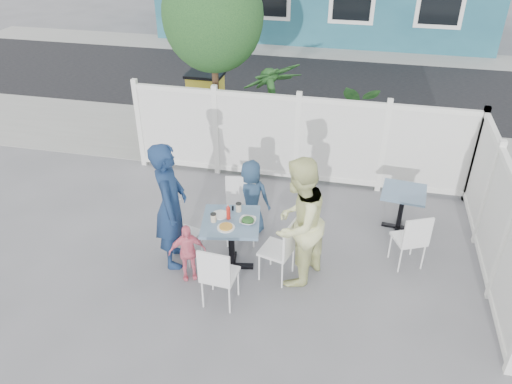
% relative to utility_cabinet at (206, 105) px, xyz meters
% --- Properties ---
extents(ground, '(80.00, 80.00, 0.00)m').
position_rel_utility_cabinet_xyz_m(ground, '(2.04, -4.00, -0.63)').
color(ground, slate).
extents(near_sidewalk, '(24.00, 2.60, 0.01)m').
position_rel_utility_cabinet_xyz_m(near_sidewalk, '(2.04, -0.20, -0.62)').
color(near_sidewalk, gray).
rests_on(near_sidewalk, ground).
extents(street, '(24.00, 5.00, 0.01)m').
position_rel_utility_cabinet_xyz_m(street, '(2.04, 3.50, -0.63)').
color(street, black).
rests_on(street, ground).
extents(far_sidewalk, '(24.00, 1.60, 0.01)m').
position_rel_utility_cabinet_xyz_m(far_sidewalk, '(2.04, 6.60, -0.62)').
color(far_sidewalk, gray).
rests_on(far_sidewalk, ground).
extents(fence_back, '(5.86, 0.08, 1.60)m').
position_rel_utility_cabinet_xyz_m(fence_back, '(2.14, -1.60, 0.15)').
color(fence_back, white).
rests_on(fence_back, ground).
extents(fence_right, '(0.08, 3.66, 1.60)m').
position_rel_utility_cabinet_xyz_m(fence_right, '(5.04, -3.40, 0.15)').
color(fence_right, white).
rests_on(fence_right, ground).
extents(tree, '(1.80, 1.62, 3.59)m').
position_rel_utility_cabinet_xyz_m(tree, '(0.44, -0.70, 1.96)').
color(tree, '#382316').
rests_on(tree, ground).
extents(utility_cabinet, '(0.69, 0.49, 1.26)m').
position_rel_utility_cabinet_xyz_m(utility_cabinet, '(0.00, 0.00, 0.00)').
color(utility_cabinet, gold).
rests_on(utility_cabinet, ground).
extents(potted_shrub_a, '(1.54, 1.54, 1.95)m').
position_rel_utility_cabinet_xyz_m(potted_shrub_a, '(1.60, -0.90, 0.34)').
color(potted_shrub_a, '#17391D').
rests_on(potted_shrub_a, ground).
extents(potted_shrub_b, '(1.45, 1.31, 1.41)m').
position_rel_utility_cabinet_xyz_m(potted_shrub_b, '(3.24, -1.00, 0.07)').
color(potted_shrub_b, '#17391D').
rests_on(potted_shrub_b, ground).
extents(main_table, '(0.87, 0.87, 0.80)m').
position_rel_utility_cabinet_xyz_m(main_table, '(1.63, -4.15, -0.01)').
color(main_table, teal).
rests_on(main_table, ground).
extents(spare_table, '(0.70, 0.70, 0.67)m').
position_rel_utility_cabinet_xyz_m(spare_table, '(3.92, -2.69, -0.11)').
color(spare_table, teal).
rests_on(spare_table, ground).
extents(chair_left, '(0.46, 0.46, 0.84)m').
position_rel_utility_cabinet_xyz_m(chair_left, '(0.88, -4.07, -0.14)').
color(chair_left, white).
rests_on(chair_left, ground).
extents(chair_right, '(0.49, 0.50, 0.91)m').
position_rel_utility_cabinet_xyz_m(chair_right, '(2.34, -4.21, -0.10)').
color(chair_right, white).
rests_on(chair_right, ground).
extents(chair_back, '(0.52, 0.51, 0.98)m').
position_rel_utility_cabinet_xyz_m(chair_back, '(1.58, -3.42, -0.06)').
color(chair_back, white).
rests_on(chair_back, ground).
extents(chair_near, '(0.44, 0.43, 0.91)m').
position_rel_utility_cabinet_xyz_m(chair_near, '(1.66, -4.90, -0.10)').
color(chair_near, white).
rests_on(chair_near, ground).
extents(chair_spare, '(0.52, 0.51, 0.87)m').
position_rel_utility_cabinet_xyz_m(chair_spare, '(4.02, -3.61, -0.12)').
color(chair_spare, white).
rests_on(chair_spare, ground).
extents(man, '(0.59, 0.76, 1.83)m').
position_rel_utility_cabinet_xyz_m(man, '(0.81, -4.16, 0.29)').
color(man, navy).
rests_on(man, ground).
extents(woman, '(0.96, 1.07, 1.80)m').
position_rel_utility_cabinet_xyz_m(woman, '(2.52, -4.16, 0.27)').
color(woman, '#D2DA54').
rests_on(woman, ground).
extents(boy, '(0.61, 0.43, 1.18)m').
position_rel_utility_cabinet_xyz_m(boy, '(1.69, -3.22, -0.04)').
color(boy, navy).
rests_on(boy, ground).
extents(toddler, '(0.54, 0.39, 0.84)m').
position_rel_utility_cabinet_xyz_m(toddler, '(1.11, -4.46, -0.21)').
color(toddler, pink).
rests_on(toddler, ground).
extents(plate_main, '(0.23, 0.23, 0.01)m').
position_rel_utility_cabinet_xyz_m(plate_main, '(1.62, -4.32, 0.17)').
color(plate_main, white).
rests_on(plate_main, main_table).
extents(plate_side, '(0.22, 0.22, 0.02)m').
position_rel_utility_cabinet_xyz_m(plate_side, '(1.46, -4.06, 0.17)').
color(plate_side, white).
rests_on(plate_side, main_table).
extents(salad_bowl, '(0.22, 0.22, 0.05)m').
position_rel_utility_cabinet_xyz_m(salad_bowl, '(1.86, -4.15, 0.19)').
color(salad_bowl, white).
rests_on(salad_bowl, main_table).
extents(coffee_cup_a, '(0.07, 0.07, 0.11)m').
position_rel_utility_cabinet_xyz_m(coffee_cup_a, '(1.42, -4.22, 0.22)').
color(coffee_cup_a, beige).
rests_on(coffee_cup_a, main_table).
extents(coffee_cup_b, '(0.08, 0.08, 0.11)m').
position_rel_utility_cabinet_xyz_m(coffee_cup_b, '(1.68, -3.91, 0.22)').
color(coffee_cup_b, beige).
rests_on(coffee_cup_b, main_table).
extents(ketchup_bottle, '(0.05, 0.05, 0.17)m').
position_rel_utility_cabinet_xyz_m(ketchup_bottle, '(1.59, -4.11, 0.25)').
color(ketchup_bottle, red).
rests_on(ketchup_bottle, main_table).
extents(salt_shaker, '(0.03, 0.03, 0.07)m').
position_rel_utility_cabinet_xyz_m(salt_shaker, '(1.53, -3.91, 0.20)').
color(salt_shaker, white).
rests_on(salt_shaker, main_table).
extents(pepper_shaker, '(0.03, 0.03, 0.07)m').
position_rel_utility_cabinet_xyz_m(pepper_shaker, '(1.60, -3.91, 0.20)').
color(pepper_shaker, black).
rests_on(pepper_shaker, main_table).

